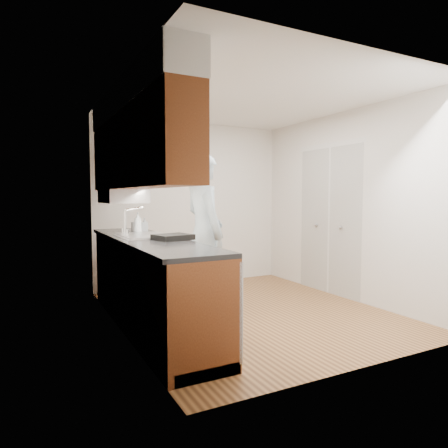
# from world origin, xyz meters

# --- Properties ---
(floor) EXTENTS (3.50, 3.50, 0.00)m
(floor) POSITION_xyz_m (0.00, 0.00, 0.00)
(floor) COLOR #A3713E
(floor) RESTS_ON ground
(ceiling) EXTENTS (3.50, 3.50, 0.00)m
(ceiling) POSITION_xyz_m (0.00, 0.00, 2.50)
(ceiling) COLOR white
(ceiling) RESTS_ON wall_left
(wall_left) EXTENTS (0.02, 3.50, 2.50)m
(wall_left) POSITION_xyz_m (-1.50, 0.00, 1.25)
(wall_left) COLOR silver
(wall_left) RESTS_ON floor
(wall_right) EXTENTS (0.02, 3.50, 2.50)m
(wall_right) POSITION_xyz_m (1.50, 0.00, 1.25)
(wall_right) COLOR silver
(wall_right) RESTS_ON floor
(wall_back) EXTENTS (3.00, 0.02, 2.50)m
(wall_back) POSITION_xyz_m (0.00, 1.75, 1.25)
(wall_back) COLOR silver
(wall_back) RESTS_ON floor
(counter) EXTENTS (0.64, 2.80, 1.30)m
(counter) POSITION_xyz_m (-1.20, -0.00, 0.49)
(counter) COLOR brown
(counter) RESTS_ON floor
(upper_cabinets) EXTENTS (0.47, 2.80, 1.21)m
(upper_cabinets) POSITION_xyz_m (-1.33, 0.05, 1.95)
(upper_cabinets) COLOR brown
(upper_cabinets) RESTS_ON wall_left
(closet_door) EXTENTS (0.02, 1.22, 2.05)m
(closet_door) POSITION_xyz_m (1.49, 0.30, 1.02)
(closet_door) COLOR silver
(closet_door) RESTS_ON wall_right
(floor_mat) EXTENTS (0.65, 0.86, 0.01)m
(floor_mat) POSITION_xyz_m (-0.51, 0.14, 0.01)
(floor_mat) COLOR slate
(floor_mat) RESTS_ON floor
(person) EXTENTS (0.50, 0.74, 2.10)m
(person) POSITION_xyz_m (-0.51, 0.14, 1.06)
(person) COLOR #A5BBC9
(person) RESTS_ON floor_mat
(soap_bottle_a) EXTENTS (0.11, 0.11, 0.25)m
(soap_bottle_a) POSITION_xyz_m (-1.16, 0.59, 1.06)
(soap_bottle_a) COLOR silver
(soap_bottle_a) RESTS_ON counter
(soap_bottle_b) EXTENTS (0.09, 0.09, 0.17)m
(soap_bottle_b) POSITION_xyz_m (-1.02, 0.80, 1.02)
(soap_bottle_b) COLOR silver
(soap_bottle_b) RESTS_ON counter
(steel_can) EXTENTS (0.09, 0.09, 0.12)m
(steel_can) POSITION_xyz_m (-1.17, 0.75, 1.00)
(steel_can) COLOR #A5A5AA
(steel_can) RESTS_ON counter
(dish_rack) EXTENTS (0.40, 0.36, 0.05)m
(dish_rack) POSITION_xyz_m (-1.04, -0.26, 0.97)
(dish_rack) COLOR black
(dish_rack) RESTS_ON counter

